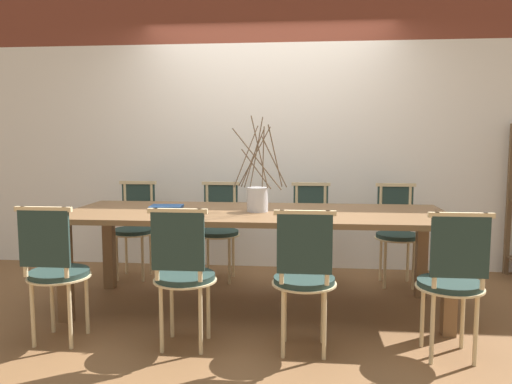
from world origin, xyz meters
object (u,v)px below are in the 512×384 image
object	(u,v)px
dining_table	(256,222)
book_stack	(166,207)
vase_centerpiece	(258,197)
chair_far_center	(311,228)
chair_near_center	(304,274)

from	to	relation	value
dining_table	book_stack	world-z (taller)	book_stack
vase_centerpiece	book_stack	xyz separation A→B (m)	(-0.76, 0.12, -0.10)
book_stack	chair_far_center	bearing A→B (deg)	30.40
dining_table	book_stack	size ratio (longest dim) A/B	10.84
chair_far_center	chair_near_center	bearing A→B (deg)	87.95
dining_table	chair_near_center	size ratio (longest dim) A/B	3.18
vase_centerpiece	book_stack	size ratio (longest dim) A/B	2.71
chair_near_center	vase_centerpiece	world-z (taller)	vase_centerpiece
dining_table	chair_far_center	distance (m)	0.93
chair_far_center	book_stack	xyz separation A→B (m)	(-1.18, -0.69, 0.28)
vase_centerpiece	book_stack	distance (m)	0.77
vase_centerpiece	book_stack	world-z (taller)	vase_centerpiece
chair_near_center	chair_far_center	distance (m)	1.60
dining_table	chair_near_center	bearing A→B (deg)	-64.76
book_stack	dining_table	bearing A→B (deg)	-8.31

